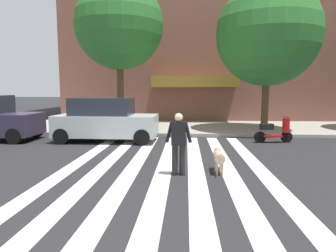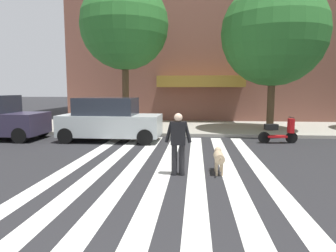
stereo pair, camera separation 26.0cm
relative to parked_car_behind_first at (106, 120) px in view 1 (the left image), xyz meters
The scene contains 9 objects.
ground_plane 5.69m from the parked_car_behind_first, 63.23° to the right, with size 160.00×160.00×0.00m, color #232326.
sidewalk_far 5.21m from the parked_car_behind_first, 60.52° to the left, with size 80.00×6.00×0.15m, color #9C978B.
crosswalk_stripes 5.85m from the parked_car_behind_first, 60.25° to the right, with size 5.85×12.39×0.01m.
parked_car_behind_first is the anchor object (origin of this frame).
parked_scooter 7.20m from the parked_car_behind_first, ahead, with size 1.63×0.50×1.11m.
street_tree_nearest 5.73m from the parked_car_behind_first, 90.97° to the left, with size 4.66×4.66×7.79m.
street_tree_middle 9.11m from the parked_car_behind_first, 22.05° to the left, with size 5.20×5.20×7.46m.
pedestrian_dog_walker 5.95m from the parked_car_behind_first, 56.43° to the right, with size 0.70×0.24×1.64m.
dog_on_leash 6.41m from the parked_car_behind_first, 46.87° to the right, with size 0.26×1.02×0.65m.
Camera 1 is at (0.95, -1.10, 2.25)m, focal length 31.83 mm.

